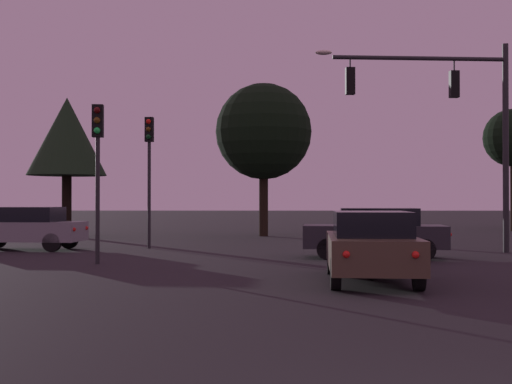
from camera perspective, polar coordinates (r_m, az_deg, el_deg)
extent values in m
plane|color=black|center=(29.73, 3.87, -4.10)|extent=(168.00, 168.00, 0.00)
cylinder|color=#232326|center=(24.13, 20.48, 3.53)|extent=(0.20, 0.20, 7.04)
cylinder|color=#232326|center=(23.50, 13.76, 10.99)|extent=(5.89, 0.59, 0.14)
ellipsoid|color=#F4EACC|center=(22.79, 5.77, 11.73)|extent=(0.56, 0.28, 0.16)
cylinder|color=#232326|center=(23.83, 16.51, 10.33)|extent=(0.05, 0.05, 0.41)
cube|color=black|center=(23.72, 16.51, 8.78)|extent=(0.32, 0.26, 0.90)
sphere|color=red|center=(23.89, 16.39, 9.39)|extent=(0.18, 0.18, 0.18)
sphere|color=#56380C|center=(23.85, 16.39, 8.73)|extent=(0.18, 0.18, 0.18)
sphere|color=#0C4219|center=(23.80, 16.40, 8.07)|extent=(0.18, 0.18, 0.18)
cylinder|color=#232326|center=(22.88, 8.01, 10.86)|extent=(0.05, 0.05, 0.34)
cube|color=black|center=(22.76, 8.01, 9.33)|extent=(0.32, 0.26, 0.90)
sphere|color=red|center=(22.95, 7.94, 9.96)|extent=(0.18, 0.18, 0.18)
sphere|color=#56380C|center=(22.90, 7.94, 9.27)|extent=(0.18, 0.18, 0.18)
sphere|color=#0C4219|center=(22.85, 7.94, 8.58)|extent=(0.18, 0.18, 0.18)
cylinder|color=#232326|center=(24.79, -9.08, -0.25)|extent=(0.12, 0.12, 3.90)
cube|color=black|center=(24.92, -9.07, 5.27)|extent=(0.31, 0.25, 0.90)
sphere|color=red|center=(24.81, -9.14, 5.95)|extent=(0.18, 0.18, 0.18)
sphere|color=#56380C|center=(24.78, -9.14, 5.31)|extent=(0.18, 0.18, 0.18)
sphere|color=#0C4219|center=(24.76, -9.14, 4.66)|extent=(0.18, 0.18, 0.18)
cylinder|color=#232326|center=(19.00, -13.33, -0.71)|extent=(0.12, 0.12, 3.50)
cube|color=black|center=(19.12, -13.31, 5.90)|extent=(0.32, 0.27, 0.90)
sphere|color=#4C0A0A|center=(19.02, -13.37, 6.79)|extent=(0.18, 0.18, 0.18)
sphere|color=#56380C|center=(18.99, -13.38, 5.95)|extent=(0.18, 0.18, 0.18)
sphere|color=#1EE04C|center=(18.96, -13.38, 5.11)|extent=(0.18, 0.18, 0.18)
cube|color=#473828|center=(14.70, 9.73, -4.99)|extent=(2.10, 4.38, 0.68)
cube|color=black|center=(14.51, 9.78, -2.67)|extent=(1.71, 2.41, 0.52)
cylinder|color=black|center=(16.08, 6.44, -5.84)|extent=(0.24, 0.65, 0.64)
cylinder|color=black|center=(16.20, 12.13, -5.79)|extent=(0.24, 0.65, 0.64)
cylinder|color=black|center=(13.28, 6.80, -6.92)|extent=(0.24, 0.65, 0.64)
cylinder|color=black|center=(13.43, 13.68, -6.84)|extent=(0.24, 0.65, 0.64)
sphere|color=red|center=(12.51, 7.69, -5.28)|extent=(0.14, 0.14, 0.14)
sphere|color=red|center=(12.64, 13.43, -5.22)|extent=(0.14, 0.14, 0.14)
cube|color=#232328|center=(20.68, 9.99, -3.74)|extent=(4.39, 2.13, 0.68)
cube|color=black|center=(20.67, 10.40, -2.08)|extent=(2.42, 1.71, 0.52)
cylinder|color=black|center=(19.88, 6.10, -4.85)|extent=(0.66, 0.26, 0.64)
cylinder|color=black|center=(21.43, 6.09, -4.55)|extent=(0.66, 0.26, 0.64)
cylinder|color=black|center=(20.08, 14.16, -4.79)|extent=(0.66, 0.26, 0.64)
cylinder|color=black|center=(21.61, 13.57, -4.50)|extent=(0.66, 0.26, 0.64)
sphere|color=red|center=(20.33, 16.14, -3.49)|extent=(0.14, 0.14, 0.14)
sphere|color=red|center=(21.54, 15.56, -3.34)|extent=(0.14, 0.14, 0.14)
cube|color=gray|center=(25.08, -19.15, -3.18)|extent=(4.23, 2.09, 0.68)
cube|color=black|center=(25.00, -18.83, -1.81)|extent=(2.33, 1.69, 0.52)
cylinder|color=black|center=(23.85, -16.97, -4.13)|extent=(0.65, 0.25, 0.64)
cylinder|color=black|center=(25.29, -15.62, -3.94)|extent=(0.65, 0.25, 0.64)
sphere|color=red|center=(23.72, -15.24, -3.09)|extent=(0.14, 0.14, 0.14)
sphere|color=red|center=(24.87, -14.23, -2.99)|extent=(0.14, 0.14, 0.14)
cylinder|color=black|center=(32.75, 0.65, -0.73)|extent=(0.44, 0.44, 3.48)
sphere|color=black|center=(32.93, 0.65, 5.18)|extent=(4.71, 4.71, 4.71)
cylinder|color=black|center=(33.63, -15.81, -1.15)|extent=(0.46, 0.46, 2.96)
cone|color=black|center=(33.77, -15.79, 4.58)|extent=(3.79, 3.79, 3.78)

